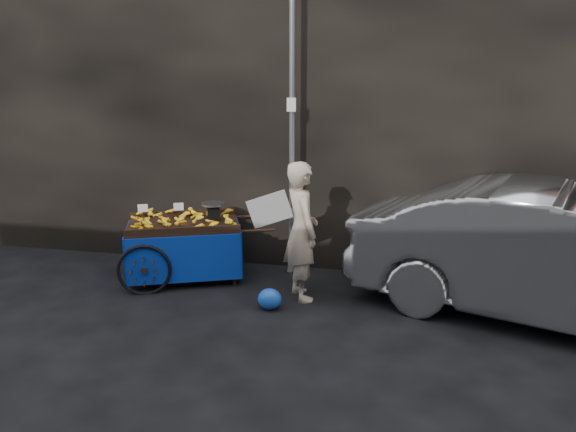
% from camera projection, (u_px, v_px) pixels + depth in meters
% --- Properties ---
extents(ground, '(80.00, 80.00, 0.00)m').
position_uv_depth(ground, '(247.00, 309.00, 6.92)').
color(ground, black).
rests_on(ground, ground).
extents(building_wall, '(13.50, 2.00, 5.00)m').
position_uv_depth(building_wall, '(315.00, 92.00, 8.65)').
color(building_wall, black).
rests_on(building_wall, ground).
extents(street_pole, '(0.12, 0.10, 4.00)m').
position_uv_depth(street_pole, '(292.00, 134.00, 7.56)').
color(street_pole, slate).
rests_on(street_pole, ground).
extents(banana_cart, '(2.29, 1.64, 1.14)m').
position_uv_depth(banana_cart, '(180.00, 230.00, 7.75)').
color(banana_cart, black).
rests_on(banana_cart, ground).
extents(vendor, '(1.00, 0.77, 1.78)m').
position_uv_depth(vendor, '(301.00, 231.00, 7.05)').
color(vendor, '#C0A88E').
rests_on(vendor, ground).
extents(plastic_bag, '(0.30, 0.24, 0.27)m').
position_uv_depth(plastic_bag, '(270.00, 299.00, 6.87)').
color(plastic_bag, blue).
rests_on(plastic_bag, ground).
extents(parked_car, '(5.03, 3.07, 1.57)m').
position_uv_depth(parked_car, '(561.00, 257.00, 6.43)').
color(parked_car, '#BBBDC3').
rests_on(parked_car, ground).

